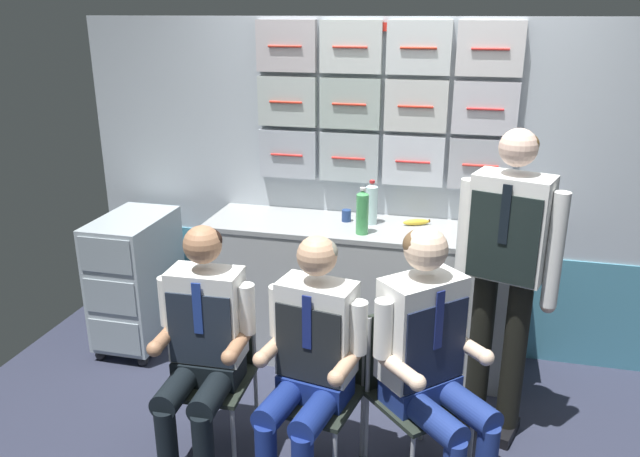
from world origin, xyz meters
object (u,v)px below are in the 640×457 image
(folding_chair_left, at_px, (216,355))
(folding_chair_right, at_px, (408,375))
(crew_member_center, at_px, (310,357))
(paper_cup_tan, at_px, (469,235))
(service_trolley, at_px, (136,278))
(water_bottle_tall, at_px, (362,212))
(crew_member_left, at_px, (202,341))
(crew_member_standing, at_px, (506,262))
(folding_chair_center, at_px, (324,372))
(crew_member_right, at_px, (431,352))
(snack_banana, at_px, (416,222))

(folding_chair_left, distance_m, folding_chair_right, 0.98)
(folding_chair_left, bearing_deg, crew_member_center, -17.55)
(crew_member_center, height_order, paper_cup_tan, crew_member_center)
(service_trolley, relative_size, water_bottle_tall, 3.20)
(water_bottle_tall, bearing_deg, service_trolley, -178.72)
(service_trolley, distance_m, crew_member_left, 1.37)
(crew_member_center, relative_size, crew_member_standing, 0.74)
(crew_member_center, height_order, crew_member_standing, crew_member_standing)
(folding_chair_center, xyz_separation_m, crew_member_right, (0.52, -0.04, 0.21))
(crew_member_right, xyz_separation_m, paper_cup_tan, (0.13, 0.94, 0.25))
(service_trolley, height_order, water_bottle_tall, water_bottle_tall)
(crew_member_left, bearing_deg, folding_chair_center, 14.25)
(crew_member_right, xyz_separation_m, snack_banana, (-0.19, 1.15, 0.23))
(service_trolley, height_order, crew_member_center, crew_member_center)
(service_trolley, height_order, crew_member_left, crew_member_left)
(service_trolley, height_order, folding_chair_center, service_trolley)
(crew_member_left, relative_size, water_bottle_tall, 4.34)
(crew_member_center, distance_m, snack_banana, 1.34)
(folding_chair_center, distance_m, crew_member_standing, 1.06)
(crew_member_center, relative_size, crew_member_right, 0.96)
(crew_member_left, bearing_deg, crew_member_standing, 23.01)
(water_bottle_tall, bearing_deg, snack_banana, 37.93)
(crew_member_left, xyz_separation_m, folding_chair_right, (0.97, 0.22, -0.17))
(folding_chair_right, height_order, crew_member_standing, crew_member_standing)
(folding_chair_center, relative_size, crew_member_center, 0.67)
(folding_chair_left, xyz_separation_m, crew_member_standing, (1.41, 0.44, 0.48))
(folding_chair_center, bearing_deg, crew_member_standing, 28.43)
(crew_member_left, height_order, crew_member_center, crew_member_center)
(folding_chair_left, height_order, crew_member_left, crew_member_left)
(crew_member_center, height_order, folding_chair_right, crew_member_center)
(crew_member_right, xyz_separation_m, water_bottle_tall, (-0.49, 0.92, 0.35))
(folding_chair_right, distance_m, crew_member_standing, 0.75)
(crew_member_left, xyz_separation_m, folding_chair_center, (0.57, 0.14, -0.17))
(folding_chair_left, bearing_deg, folding_chair_right, 3.31)
(folding_chair_center, bearing_deg, crew_member_right, -4.33)
(folding_chair_right, height_order, paper_cup_tan, paper_cup_tan)
(service_trolley, relative_size, crew_member_left, 0.74)
(crew_member_right, xyz_separation_m, crew_member_standing, (0.32, 0.49, 0.28))
(folding_chair_right, height_order, crew_member_right, crew_member_right)
(folding_chair_center, height_order, crew_member_center, crew_member_center)
(folding_chair_center, relative_size, folding_chair_right, 1.00)
(folding_chair_left, xyz_separation_m, snack_banana, (0.90, 1.09, 0.44))
(paper_cup_tan, bearing_deg, folding_chair_left, -144.05)
(crew_member_right, bearing_deg, folding_chair_center, 175.67)
(folding_chair_center, relative_size, snack_banana, 4.79)
(crew_member_standing, bearing_deg, paper_cup_tan, 113.16)
(service_trolley, bearing_deg, folding_chair_left, -41.84)
(crew_member_center, bearing_deg, folding_chair_center, 79.65)
(crew_member_left, height_order, crew_member_standing, crew_member_standing)
(crew_member_right, bearing_deg, crew_member_center, -167.73)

